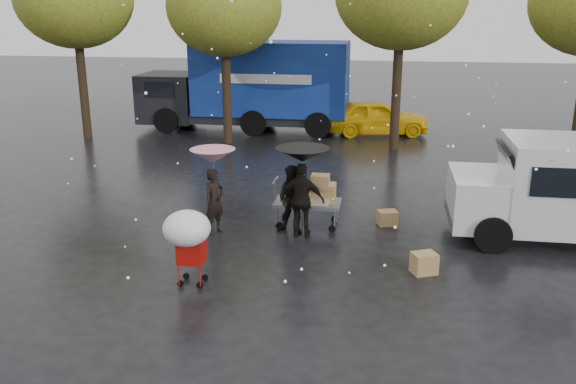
% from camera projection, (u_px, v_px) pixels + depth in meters
% --- Properties ---
extents(ground, '(90.00, 90.00, 0.00)m').
position_uv_depth(ground, '(272.00, 254.00, 12.43)').
color(ground, black).
rests_on(ground, ground).
extents(person_pink, '(0.57, 0.64, 1.48)m').
position_uv_depth(person_pink, '(215.00, 201.00, 13.38)').
color(person_pink, black).
rests_on(person_pink, ground).
extents(person_middle, '(0.84, 0.70, 1.54)m').
position_uv_depth(person_middle, '(293.00, 200.00, 13.41)').
color(person_middle, black).
rests_on(person_middle, ground).
extents(person_black, '(0.99, 0.44, 1.66)m').
position_uv_depth(person_black, '(302.00, 200.00, 13.16)').
color(person_black, black).
rests_on(person_black, ground).
extents(umbrella_pink, '(0.98, 0.98, 1.92)m').
position_uv_depth(umbrella_pink, '(213.00, 156.00, 13.08)').
color(umbrella_pink, '#4C4C4C').
rests_on(umbrella_pink, ground).
extents(umbrella_black, '(1.16, 1.16, 1.99)m').
position_uv_depth(umbrella_black, '(303.00, 155.00, 12.86)').
color(umbrella_black, '#4C4C4C').
rests_on(umbrella_black, ground).
extents(vendor_cart, '(1.52, 0.80, 1.27)m').
position_uv_depth(vendor_cart, '(311.00, 196.00, 13.80)').
color(vendor_cart, slate).
rests_on(vendor_cart, ground).
extents(shopping_cart, '(0.84, 0.84, 1.46)m').
position_uv_depth(shopping_cart, '(188.00, 232.00, 10.67)').
color(shopping_cart, '#B7110A').
rests_on(shopping_cart, ground).
extents(blue_truck, '(8.30, 2.60, 3.50)m').
position_uv_depth(blue_truck, '(251.00, 86.00, 24.21)').
color(blue_truck, navy).
rests_on(blue_truck, ground).
extents(box_ground_near, '(0.55, 0.51, 0.40)m').
position_uv_depth(box_ground_near, '(424.00, 263.00, 11.51)').
color(box_ground_near, '#956841').
rests_on(box_ground_near, ground).
extents(box_ground_far, '(0.51, 0.45, 0.33)m').
position_uv_depth(box_ground_far, '(387.00, 218.00, 14.06)').
color(box_ground_far, '#956841').
rests_on(box_ground_far, ground).
extents(yellow_taxi, '(4.24, 2.30, 1.37)m').
position_uv_depth(yellow_taxi, '(376.00, 117.00, 23.62)').
color(yellow_taxi, yellow).
rests_on(yellow_taxi, ground).
extents(tree_row, '(21.60, 4.40, 7.12)m').
position_uv_depth(tree_row, '(312.00, 0.00, 20.44)').
color(tree_row, black).
rests_on(tree_row, ground).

